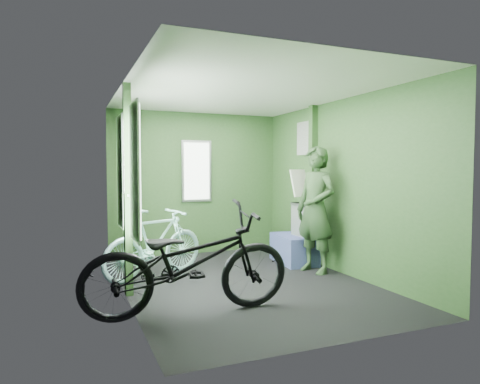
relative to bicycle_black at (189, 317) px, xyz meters
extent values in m
plane|color=black|center=(0.94, 0.93, 0.00)|extent=(4.00, 4.00, 0.00)
cube|color=silver|center=(0.94, 0.93, 2.30)|extent=(2.80, 4.00, 0.02)
cube|color=#305327|center=(0.94, 2.93, 1.15)|extent=(2.80, 0.02, 2.30)
cube|color=#305327|center=(0.94, -1.07, 1.15)|extent=(2.80, 0.02, 2.30)
cube|color=#305327|center=(-0.46, 0.93, 1.15)|extent=(0.02, 4.00, 2.30)
cube|color=#305327|center=(2.34, 0.93, 1.15)|extent=(0.02, 4.00, 2.30)
cube|color=#305327|center=(-0.42, 0.93, 1.15)|extent=(0.08, 0.12, 2.30)
cube|color=silver|center=(-0.42, 0.38, 1.35)|extent=(0.02, 0.56, 1.34)
cube|color=silver|center=(-0.42, 1.48, 1.35)|extent=(0.02, 0.56, 1.34)
cube|color=white|center=(-0.41, 0.38, 1.88)|extent=(0.00, 0.12, 0.12)
cube|color=white|center=(-0.41, 1.48, 1.88)|extent=(0.00, 0.12, 0.12)
cylinder|color=silver|center=(-0.35, 0.93, 1.10)|extent=(0.03, 0.40, 0.03)
cube|color=#305327|center=(2.29, 1.53, 1.15)|extent=(0.10, 0.10, 2.30)
cube|color=white|center=(2.32, 1.83, 1.85)|extent=(0.02, 0.40, 0.50)
cube|color=silver|center=(0.94, 2.89, 1.35)|extent=(0.50, 0.02, 1.00)
imported|color=black|center=(0.00, 0.00, 0.00)|extent=(2.01, 0.94, 1.15)
imported|color=#A5E7DF|center=(-0.01, 1.55, 0.00)|extent=(1.55, 1.06, 0.92)
imported|color=#2D4927|center=(2.04, 1.06, 0.84)|extent=(0.55, 0.70, 1.68)
cube|color=silver|center=(1.96, 1.35, 1.19)|extent=(0.30, 0.19, 0.38)
cube|color=slate|center=(2.20, 1.59, 0.44)|extent=(0.26, 0.37, 0.89)
cube|color=navy|center=(2.06, 1.67, 0.20)|extent=(0.53, 0.85, 0.41)
cube|color=navy|center=(2.26, 1.67, 0.63)|extent=(0.13, 0.82, 0.45)
camera|label=1|loc=(-1.05, -3.81, 1.37)|focal=32.00mm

